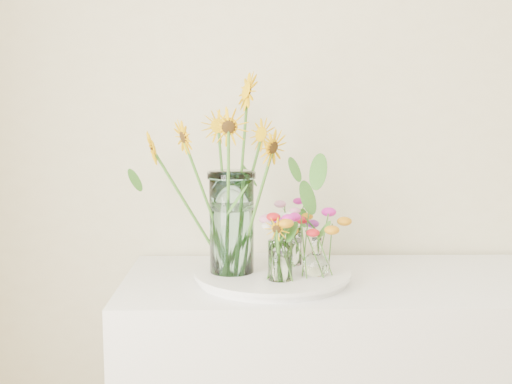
% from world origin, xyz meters
% --- Properties ---
extents(tray, '(0.45, 0.45, 0.02)m').
position_xyz_m(tray, '(-0.79, 1.91, 0.91)').
color(tray, white).
rests_on(tray, counter).
extents(mason_jar, '(0.17, 0.17, 0.31)m').
position_xyz_m(mason_jar, '(-0.91, 1.91, 1.08)').
color(mason_jar, '#A4D5D2').
rests_on(mason_jar, tray).
extents(sunflower_bouquet, '(0.89, 0.89, 0.60)m').
position_xyz_m(sunflower_bouquet, '(-0.91, 1.91, 1.22)').
color(sunflower_bouquet, '#F8B905').
rests_on(sunflower_bouquet, tray).
extents(small_vase_a, '(0.09, 0.09, 0.12)m').
position_xyz_m(small_vase_a, '(-0.77, 1.81, 0.99)').
color(small_vase_a, white).
rests_on(small_vase_a, tray).
extents(wildflower_posy_a, '(0.18, 0.18, 0.21)m').
position_xyz_m(wildflower_posy_a, '(-0.77, 1.81, 1.03)').
color(wildflower_posy_a, orange).
rests_on(wildflower_posy_a, tray).
extents(small_vase_b, '(0.09, 0.09, 0.12)m').
position_xyz_m(small_vase_b, '(-0.66, 1.86, 0.98)').
color(small_vase_b, white).
rests_on(small_vase_b, tray).
extents(wildflower_posy_b, '(0.22, 0.22, 0.21)m').
position_xyz_m(wildflower_posy_b, '(-0.66, 1.86, 1.03)').
color(wildflower_posy_b, orange).
rests_on(wildflower_posy_b, tray).
extents(small_vase_c, '(0.09, 0.09, 0.12)m').
position_xyz_m(small_vase_c, '(-0.72, 1.99, 0.99)').
color(small_vase_c, white).
rests_on(small_vase_c, tray).
extents(wildflower_posy_c, '(0.19, 0.19, 0.21)m').
position_xyz_m(wildflower_posy_c, '(-0.72, 1.99, 1.03)').
color(wildflower_posy_c, orange).
rests_on(wildflower_posy_c, tray).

